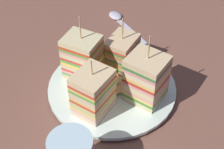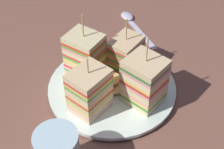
# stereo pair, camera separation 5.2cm
# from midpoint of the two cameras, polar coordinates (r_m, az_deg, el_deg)

# --- Properties ---
(ground_plane) EXTENTS (1.21, 0.88, 0.02)m
(ground_plane) POSITION_cam_midpoint_polar(r_m,az_deg,el_deg) (0.66, 2.27, -3.38)
(ground_plane) COLOR brown
(plate) EXTENTS (0.24, 0.24, 0.01)m
(plate) POSITION_cam_midpoint_polar(r_m,az_deg,el_deg) (0.64, 2.31, -2.36)
(plate) COLOR white
(plate) RESTS_ON ground_plane
(sandwich_wedge_0) EXTENTS (0.08, 0.08, 0.13)m
(sandwich_wedge_0) POSITION_cam_midpoint_polar(r_m,az_deg,el_deg) (0.64, -2.27, 3.25)
(sandwich_wedge_0) COLOR #D5B87E
(sandwich_wedge_0) RESTS_ON plate
(sandwich_wedge_1) EXTENTS (0.08, 0.08, 0.11)m
(sandwich_wedge_1) POSITION_cam_midpoint_polar(r_m,az_deg,el_deg) (0.57, -1.23, -2.86)
(sandwich_wedge_1) COLOR beige
(sandwich_wedge_1) RESTS_ON plate
(sandwich_wedge_2) EXTENTS (0.08, 0.08, 0.14)m
(sandwich_wedge_2) POSITION_cam_midpoint_polar(r_m,az_deg,el_deg) (0.59, 7.95, -1.21)
(sandwich_wedge_2) COLOR beige
(sandwich_wedge_2) RESTS_ON plate
(sandwich_wedge_3) EXTENTS (0.08, 0.08, 0.11)m
(sandwich_wedge_3) POSITION_cam_midpoint_polar(r_m,az_deg,el_deg) (0.66, 4.53, 3.58)
(sandwich_wedge_3) COLOR beige
(sandwich_wedge_3) RESTS_ON plate
(chip_pile) EXTENTS (0.07, 0.06, 0.02)m
(chip_pile) POSITION_cam_midpoint_polar(r_m,az_deg,el_deg) (0.63, 1.65, -1.75)
(chip_pile) COLOR #E3B167
(chip_pile) RESTS_ON plate
(spoon) EXTENTS (0.03, 0.16, 0.01)m
(spoon) POSITION_cam_midpoint_polar(r_m,az_deg,el_deg) (0.83, 4.99, 9.03)
(spoon) COLOR silver
(spoon) RESTS_ON ground_plane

